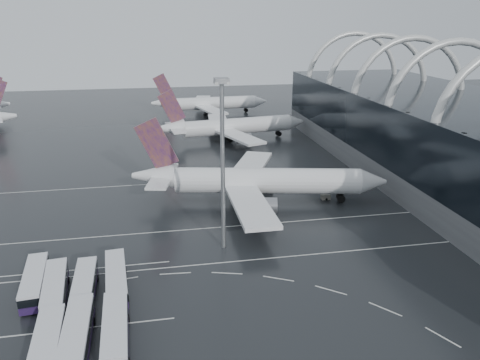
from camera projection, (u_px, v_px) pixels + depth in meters
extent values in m
plane|color=black|center=(228.00, 256.00, 80.83)|extent=(420.00, 420.00, 0.00)
cube|color=#5C5E61|center=(476.00, 181.00, 109.13)|extent=(42.00, 160.00, 6.00)
torus|color=silver|center=(449.00, 111.00, 110.92)|extent=(33.80, 1.80, 33.80)
torus|color=silver|center=(408.00, 98.00, 128.55)|extent=(33.80, 1.80, 33.80)
torus|color=silver|center=(376.00, 88.00, 146.19)|extent=(33.80, 1.80, 33.80)
torus|color=silver|center=(352.00, 81.00, 163.82)|extent=(33.80, 1.80, 33.80)
cube|color=silver|center=(229.00, 262.00, 78.97)|extent=(120.00, 0.25, 0.01)
cube|color=silver|center=(218.00, 227.00, 91.96)|extent=(120.00, 0.25, 0.01)
cube|color=silver|center=(202.00, 181.00, 117.95)|extent=(120.00, 0.25, 0.01)
cube|color=silver|center=(68.00, 330.00, 61.82)|extent=(28.00, 0.25, 0.01)
cube|color=silver|center=(83.00, 269.00, 76.67)|extent=(28.00, 0.25, 0.01)
cylinder|color=white|center=(268.00, 181.00, 103.25)|extent=(40.85, 13.81, 5.63)
cone|color=white|center=(373.00, 181.00, 102.77)|extent=(6.86, 6.71, 5.63)
cone|color=white|center=(154.00, 176.00, 103.45)|extent=(10.66, 7.50, 5.63)
cube|color=#3A1865|center=(157.00, 144.00, 101.06)|extent=(9.28, 2.49, 11.94)
cube|color=white|center=(163.00, 176.00, 103.41)|extent=(7.86, 18.00, 0.49)
cube|color=white|center=(250.00, 204.00, 92.06)|extent=(6.88, 24.30, 0.78)
cube|color=white|center=(250.00, 166.00, 114.98)|extent=(16.02, 24.96, 0.78)
cylinder|color=gray|center=(264.00, 205.00, 95.79)|extent=(5.90, 4.33, 3.30)
cylinder|color=gray|center=(262.00, 178.00, 112.29)|extent=(5.90, 4.33, 3.30)
cube|color=black|center=(250.00, 197.00, 104.61)|extent=(12.68, 8.47, 2.14)
cylinder|color=white|center=(238.00, 126.00, 156.48)|extent=(37.17, 10.17, 5.29)
cone|color=white|center=(296.00, 122.00, 162.73)|extent=(6.13, 5.98, 5.29)
cone|color=white|center=(170.00, 128.00, 149.39)|extent=(9.75, 6.47, 5.29)
cube|color=#3A1865|center=(172.00, 107.00, 147.44)|extent=(8.78, 1.72, 11.22)
cube|color=white|center=(175.00, 128.00, 149.93)|extent=(6.27, 16.83, 0.46)
cube|color=white|center=(238.00, 136.00, 145.36)|extent=(13.70, 23.63, 0.73)
cube|color=white|center=(218.00, 121.00, 165.81)|extent=(8.08, 23.23, 0.73)
cylinder|color=gray|center=(243.00, 138.00, 149.57)|extent=(5.39, 3.75, 3.10)
cylinder|color=gray|center=(228.00, 127.00, 164.30)|extent=(5.39, 3.75, 3.10)
cube|color=black|center=(228.00, 137.00, 156.61)|extent=(11.63, 7.25, 2.01)
cylinder|color=white|center=(214.00, 103.00, 198.63)|extent=(34.99, 6.56, 5.19)
cone|color=white|center=(260.00, 101.00, 202.85)|extent=(5.57, 5.40, 5.19)
cone|color=white|center=(162.00, 103.00, 193.75)|extent=(9.15, 5.54, 5.19)
cube|color=#3A1865|center=(164.00, 87.00, 191.75)|extent=(8.64, 0.88, 11.01)
cube|color=white|center=(167.00, 103.00, 194.13)|extent=(4.66, 16.27, 0.45)
cube|color=white|center=(210.00, 109.00, 187.76)|extent=(11.59, 23.24, 0.72)
cube|color=white|center=(202.00, 100.00, 208.37)|extent=(9.96, 23.12, 0.72)
cylinder|color=gray|center=(216.00, 112.00, 191.74)|extent=(5.04, 3.24, 3.04)
cylinder|color=gray|center=(209.00, 105.00, 206.57)|extent=(5.04, 3.24, 3.04)
cube|color=black|center=(206.00, 112.00, 199.06)|extent=(10.96, 6.15, 1.97)
cone|color=white|center=(0.00, 117.00, 162.14)|extent=(11.76, 8.98, 6.03)
cube|color=#20133D|center=(35.00, 287.00, 70.10)|extent=(4.22, 13.28, 1.10)
cube|color=black|center=(34.00, 280.00, 69.70)|extent=(4.25, 13.03, 1.31)
cube|color=silver|center=(33.00, 274.00, 69.41)|extent=(4.22, 13.28, 0.45)
cylinder|color=black|center=(43.00, 303.00, 66.82)|extent=(0.45, 1.03, 1.00)
cylinder|color=black|center=(22.00, 306.00, 66.08)|extent=(0.45, 1.03, 1.00)
cylinder|color=black|center=(48.00, 274.00, 74.39)|extent=(0.45, 1.03, 1.00)
cylinder|color=black|center=(29.00, 276.00, 73.64)|extent=(0.45, 1.03, 1.00)
cube|color=#20133D|center=(56.00, 294.00, 68.15)|extent=(4.39, 13.55, 1.13)
cube|color=black|center=(55.00, 287.00, 67.74)|extent=(4.42, 13.29, 1.33)
cube|color=silver|center=(54.00, 281.00, 67.45)|extent=(4.39, 13.55, 0.46)
cylinder|color=black|center=(65.00, 312.00, 64.82)|extent=(0.47, 1.06, 1.02)
cylinder|color=black|center=(43.00, 315.00, 64.05)|extent=(0.47, 1.06, 1.02)
cylinder|color=black|center=(68.00, 280.00, 72.52)|extent=(0.47, 1.06, 1.02)
cylinder|color=black|center=(48.00, 283.00, 71.74)|extent=(0.47, 1.06, 1.02)
cube|color=#20133D|center=(85.00, 291.00, 68.89)|extent=(3.26, 12.97, 1.09)
cube|color=black|center=(84.00, 284.00, 68.50)|extent=(3.31, 12.72, 1.29)
cube|color=silver|center=(84.00, 279.00, 68.21)|extent=(3.26, 12.97, 0.45)
cylinder|color=black|center=(93.00, 309.00, 65.49)|extent=(0.38, 1.00, 0.99)
cylinder|color=black|center=(72.00, 311.00, 64.94)|extent=(0.38, 1.00, 0.99)
cylinder|color=black|center=(97.00, 278.00, 73.11)|extent=(0.38, 1.00, 0.99)
cylinder|color=black|center=(79.00, 280.00, 72.55)|extent=(0.38, 1.00, 0.99)
cube|color=#20133D|center=(117.00, 283.00, 71.13)|extent=(4.08, 13.40, 1.12)
cube|color=black|center=(116.00, 276.00, 70.73)|extent=(4.12, 13.14, 1.32)
cube|color=silver|center=(116.00, 270.00, 70.44)|extent=(4.08, 13.40, 0.46)
cylinder|color=black|center=(128.00, 299.00, 67.79)|extent=(0.44, 1.04, 1.01)
cylinder|color=black|center=(108.00, 302.00, 67.07)|extent=(0.44, 1.04, 1.01)
cylinder|color=black|center=(125.00, 270.00, 75.47)|extent=(0.44, 1.04, 1.01)
cylinder|color=black|center=(107.00, 272.00, 74.75)|extent=(0.44, 1.04, 1.01)
cube|color=#20133D|center=(48.00, 355.00, 55.85)|extent=(3.94, 13.95, 1.17)
cube|color=black|center=(47.00, 346.00, 55.43)|extent=(3.99, 13.68, 1.38)
cube|color=silver|center=(46.00, 340.00, 55.13)|extent=(3.94, 13.95, 0.48)
cylinder|color=black|center=(65.00, 333.00, 60.37)|extent=(0.44, 1.08, 1.06)
cylinder|color=black|center=(41.00, 337.00, 59.69)|extent=(0.44, 1.08, 1.06)
cube|color=#20133D|center=(78.00, 342.00, 58.15)|extent=(3.38, 13.86, 1.17)
cube|color=black|center=(77.00, 333.00, 57.74)|extent=(3.44, 13.59, 1.38)
cube|color=silver|center=(76.00, 327.00, 57.43)|extent=(3.38, 13.86, 0.48)
cylinder|color=black|center=(93.00, 322.00, 62.66)|extent=(0.39, 1.07, 1.06)
cylinder|color=black|center=(70.00, 324.00, 62.09)|extent=(0.39, 1.07, 1.06)
cube|color=#20133D|center=(116.00, 337.00, 58.89)|extent=(3.70, 13.87, 1.16)
cube|color=black|center=(115.00, 329.00, 58.47)|extent=(3.74, 13.60, 1.37)
cube|color=silver|center=(115.00, 323.00, 58.17)|extent=(3.70, 13.87, 0.48)
cylinder|color=black|center=(128.00, 318.00, 63.39)|extent=(0.42, 1.07, 1.06)
cylinder|color=black|center=(106.00, 321.00, 62.75)|extent=(0.42, 1.07, 1.06)
cylinder|color=gray|center=(223.00, 170.00, 79.31)|extent=(0.73, 0.73, 29.25)
cube|color=gray|center=(222.00, 81.00, 74.38)|extent=(2.30, 2.30, 0.84)
cube|color=silver|center=(222.00, 83.00, 74.49)|extent=(2.09, 2.09, 0.42)
cube|color=slate|center=(304.00, 181.00, 115.67)|extent=(2.43, 1.44, 1.33)
cube|color=#B98A18|center=(260.00, 207.00, 100.38)|extent=(2.23, 1.32, 1.22)
cube|color=slate|center=(326.00, 197.00, 105.97)|extent=(2.03, 1.20, 1.11)
cube|color=#B98A18|center=(252.00, 181.00, 116.03)|extent=(2.43, 1.43, 1.32)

